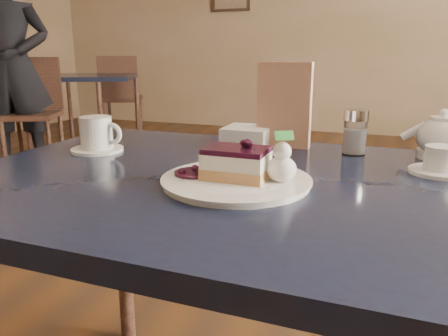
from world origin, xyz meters
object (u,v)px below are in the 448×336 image
(tea_set, at_px, (440,143))
(cheesecake_slice, at_px, (236,163))
(dessert_plate, at_px, (236,181))
(patron, at_px, (13,67))
(main_table, at_px, (244,214))
(coffee_set, at_px, (97,136))
(bg_table_far_left, at_px, (87,144))

(tea_set, bearing_deg, cheesecake_slice, -139.38)
(dessert_plate, xyz_separation_m, patron, (-2.69, 2.20, 0.11))
(main_table, relative_size, coffee_set, 8.77)
(bg_table_far_left, bearing_deg, dessert_plate, -72.94)
(coffee_set, xyz_separation_m, bg_table_far_left, (-2.17, 2.80, -0.72))
(main_table, xyz_separation_m, tea_set, (0.39, 0.28, 0.12))
(bg_table_far_left, height_order, patron, patron)
(cheesecake_slice, xyz_separation_m, bg_table_far_left, (-2.59, 2.95, -0.72))
(dessert_plate, bearing_deg, main_table, 88.62)
(cheesecake_slice, height_order, tea_set, tea_set)
(cheesecake_slice, xyz_separation_m, tea_set, (0.39, 0.33, 0.00))
(coffee_set, bearing_deg, bg_table_far_left, 127.80)
(tea_set, distance_m, bg_table_far_left, 4.03)
(dessert_plate, distance_m, coffee_set, 0.45)
(main_table, bearing_deg, bg_table_far_left, 133.15)
(cheesecake_slice, distance_m, bg_table_far_left, 4.00)
(bg_table_far_left, bearing_deg, tea_set, -65.56)
(dessert_plate, bearing_deg, bg_table_far_left, 131.27)
(cheesecake_slice, relative_size, bg_table_far_left, 0.07)
(bg_table_far_left, bearing_deg, patron, -121.87)
(tea_set, bearing_deg, dessert_plate, -139.38)
(patron, bearing_deg, coffee_set, -66.76)
(main_table, xyz_separation_m, patron, (-2.69, 2.15, 0.20))
(cheesecake_slice, height_order, coffee_set, coffee_set)
(cheesecake_slice, bearing_deg, patron, 142.17)
(tea_set, distance_m, patron, 3.60)
(main_table, distance_m, bg_table_far_left, 3.94)
(dessert_plate, height_order, coffee_set, coffee_set)
(dessert_plate, bearing_deg, tea_set, 40.62)
(dessert_plate, bearing_deg, coffee_set, 159.77)
(dessert_plate, bearing_deg, patron, 140.79)
(tea_set, bearing_deg, patron, 148.80)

